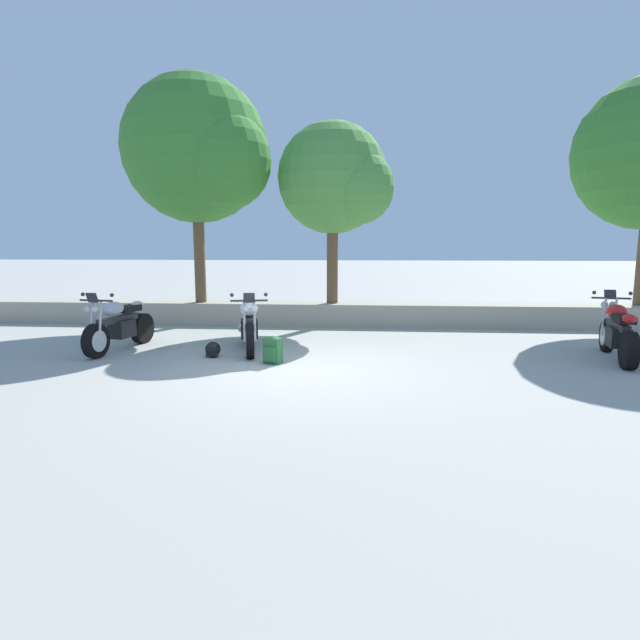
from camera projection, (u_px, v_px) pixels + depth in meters
The scene contains 9 objects.
ground_plane at pixel (298, 370), 8.15m from camera, with size 120.00×120.00×0.00m, color #A3A099.
stone_wall at pixel (321, 314), 12.84m from camera, with size 36.00×0.80×0.55m, color #A89E89.
motorcycle_silver_near_left at pixel (119, 325), 9.64m from camera, with size 0.68×2.06×1.18m.
motorcycle_white_centre at pixel (249, 325), 9.64m from camera, with size 0.83×2.04×1.18m.
motorcycle_red_far_right at pixel (618, 332), 8.87m from camera, with size 0.77×2.05×1.18m.
rider_backpack at pixel (273, 349), 8.60m from camera, with size 0.35×0.33×0.47m.
rider_helmet at pixel (213, 349), 9.11m from camera, with size 0.28×0.28×0.28m.
leafy_tree_far_left at pixel (201, 152), 12.34m from camera, with size 3.77×3.59×5.59m.
leafy_tree_mid_left at pixel (338, 181), 12.25m from camera, with size 2.84×2.70×4.43m.
Camera 1 is at (0.99, -7.88, 2.01)m, focal length 28.29 mm.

